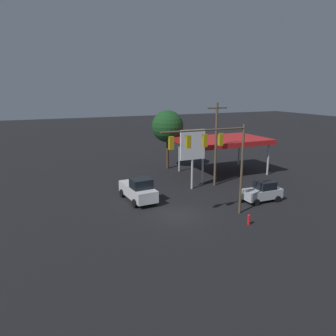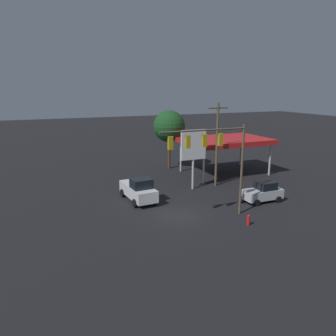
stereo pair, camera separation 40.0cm
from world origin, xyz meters
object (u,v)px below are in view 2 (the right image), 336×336
hatchback_crossing (263,192)px  utility_pole (217,143)px  pickup_parked (139,190)px  price_sign (193,147)px  street_tree (169,126)px  traffic_signal_assembly (212,149)px  fire_hydrant (248,220)px

hatchback_crossing → utility_pole: bearing=-76.7°
utility_pole → pickup_parked: 10.39m
price_sign → street_tree: bearing=-97.9°
utility_pole → pickup_parked: utility_pole is taller
hatchback_crossing → street_tree: street_tree is taller
utility_pole → hatchback_crossing: bearing=102.6°
traffic_signal_assembly → street_tree: size_ratio=0.99×
hatchback_crossing → fire_hydrant: (4.76, 4.16, -0.51)m
street_tree → hatchback_crossing: bearing=100.9°
traffic_signal_assembly → fire_hydrant: (-2.09, 2.40, -5.47)m
utility_pole → pickup_parked: size_ratio=1.72×
traffic_signal_assembly → price_sign: traffic_signal_assembly is taller
fire_hydrant → street_tree: bearing=-94.9°
hatchback_crossing → fire_hydrant: size_ratio=4.34×
traffic_signal_assembly → pickup_parked: traffic_signal_assembly is taller
pickup_parked → street_tree: size_ratio=0.68×
price_sign → hatchback_crossing: (-4.39, 6.25, -3.67)m
utility_pole → fire_hydrant: size_ratio=10.44×
traffic_signal_assembly → price_sign: 8.47m
traffic_signal_assembly → utility_pole: bearing=-123.6°
traffic_signal_assembly → street_tree: 18.01m
pickup_parked → hatchback_crossing: (-10.99, 4.82, -0.16)m
utility_pole → hatchback_crossing: (-1.43, 6.39, -3.93)m
price_sign → street_tree: 9.75m
traffic_signal_assembly → price_sign: bearing=-107.1°
traffic_signal_assembly → price_sign: size_ratio=1.21×
pickup_parked → street_tree: bearing=140.2°
utility_pole → price_sign: size_ratio=1.43×
pickup_parked → street_tree: 14.34m
price_sign → fire_hydrant: bearing=88.0°
street_tree → traffic_signal_assembly: bearing=77.8°
pickup_parked → fire_hydrant: bearing=30.7°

